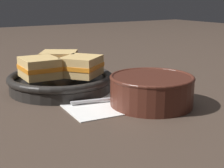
% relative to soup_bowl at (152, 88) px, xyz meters
% --- Properties ---
extents(ground_plane, '(4.00, 4.00, 0.00)m').
position_rel_soup_bowl_xyz_m(ground_plane, '(-0.04, 0.06, -0.04)').
color(ground_plane, '#47382D').
extents(napkin, '(0.23, 0.20, 0.00)m').
position_rel_soup_bowl_xyz_m(napkin, '(-0.06, 0.07, -0.03)').
color(napkin, white).
rests_on(napkin, ground_plane).
extents(soup_bowl, '(0.18, 0.18, 0.06)m').
position_rel_soup_bowl_xyz_m(soup_bowl, '(0.00, 0.00, 0.00)').
color(soup_bowl, '#4C2319').
rests_on(soup_bowl, ground_plane).
extents(spoon, '(0.17, 0.06, 0.01)m').
position_rel_soup_bowl_xyz_m(spoon, '(-0.03, 0.06, -0.03)').
color(spoon, silver).
rests_on(spoon, napkin).
extents(skillet, '(0.26, 0.36, 0.04)m').
position_rel_soup_bowl_xyz_m(skillet, '(-0.11, 0.21, -0.02)').
color(skillet, black).
rests_on(skillet, ground_plane).
extents(sandwich_near_left, '(0.12, 0.12, 0.05)m').
position_rel_soup_bowl_xyz_m(sandwich_near_left, '(-0.09, 0.26, 0.03)').
color(sandwich_near_left, '#DBB26B').
rests_on(sandwich_near_left, skillet).
extents(sandwich_near_right, '(0.08, 0.09, 0.05)m').
position_rel_soup_bowl_xyz_m(sandwich_near_right, '(-0.17, 0.20, 0.03)').
color(sandwich_near_right, '#DBB26B').
rests_on(sandwich_near_right, skillet).
extents(sandwich_far_left, '(0.12, 0.12, 0.05)m').
position_rel_soup_bowl_xyz_m(sandwich_far_left, '(-0.08, 0.17, 0.03)').
color(sandwich_far_left, '#DBB26B').
rests_on(sandwich_far_left, skillet).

